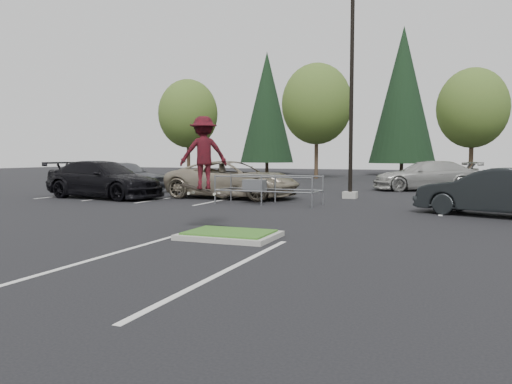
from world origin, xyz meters
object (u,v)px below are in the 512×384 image
at_px(light_pole, 351,97).
at_px(cart_corral, 258,186).
at_px(decid_a, 188,116).
at_px(decid_b, 317,107).
at_px(conif_a, 267,107).
at_px(car_l_black, 103,179).
at_px(conif_b, 403,95).
at_px(skateboarder, 203,153).
at_px(car_l_tan, 233,179).
at_px(car_l_grey, 124,176).
at_px(car_far_silver, 427,176).
at_px(decid_c, 472,111).
at_px(car_r_charc, 494,192).

height_order(light_pole, cart_corral, light_pole).
relative_size(decid_a, decid_b, 0.92).
distance_m(light_pole, decid_b, 19.70).
bearing_deg(cart_corral, decid_a, 127.35).
bearing_deg(decid_a, conif_a, 68.09).
distance_m(light_pole, car_l_black, 11.85).
bearing_deg(cart_corral, light_pole, 55.61).
distance_m(light_pole, conif_b, 28.69).
distance_m(skateboarder, car_l_tan, 9.79).
height_order(car_l_grey, car_far_silver, car_l_grey).
bearing_deg(car_l_grey, decid_c, -41.31).
relative_size(conif_a, cart_corral, 3.11).
bearing_deg(car_l_black, skateboarder, -121.71).
bearing_deg(car_r_charc, decid_a, -114.03).
relative_size(light_pole, conif_b, 0.70).
bearing_deg(skateboarder, cart_corral, -113.77).
xyz_separation_m(decid_b, cart_corral, (3.56, -22.52, -5.31)).
xyz_separation_m(cart_corral, car_l_black, (-7.56, -0.08, 0.12)).
relative_size(decid_b, conif_a, 0.74).
distance_m(decid_b, car_r_charc, 26.97).
relative_size(conif_a, conif_b, 0.90).
distance_m(conif_a, skateboarder, 41.36).
bearing_deg(conif_a, cart_corral, -70.14).
distance_m(decid_a, car_r_charc, 33.67).
xyz_separation_m(conif_a, car_far_silver, (17.49, -21.39, -6.27)).
relative_size(cart_corral, car_r_charc, 0.89).
xyz_separation_m(skateboarder, car_r_charc, (7.28, 6.00, -1.22)).
xyz_separation_m(conif_a, skateboarder, (12.80, -39.00, -5.10)).
height_order(decid_b, conif_b, conif_b).
xyz_separation_m(car_l_tan, car_r_charc, (10.58, -3.15, -0.07)).
bearing_deg(skateboarder, car_l_black, -72.07).
xyz_separation_m(conif_a, car_l_grey, (2.50, -28.50, -6.25)).
height_order(conif_a, cart_corral, conif_a).
bearing_deg(car_l_tan, light_pole, -68.42).
height_order(cart_corral, skateboarder, skateboarder).
height_order(decid_b, cart_corral, decid_b).
bearing_deg(car_l_black, decid_a, 26.46).
xyz_separation_m(decid_a, cart_corral, (15.56, -22.02, -4.85)).
bearing_deg(light_pole, car_far_silver, 65.67).
distance_m(decid_b, car_l_grey, 20.48).
xyz_separation_m(decid_a, car_l_tan, (13.51, -19.89, -4.73)).
xyz_separation_m(conif_b, car_r_charc, (6.08, -33.50, -7.07)).
bearing_deg(decid_a, car_l_black, -70.08).
distance_m(decid_a, conif_b, 20.95).
bearing_deg(decid_a, car_r_charc, -43.72).
bearing_deg(decid_c, light_pole, -107.11).
bearing_deg(skateboarder, car_far_silver, -138.73).
bearing_deg(car_far_silver, decid_a, -141.18).
distance_m(light_pole, car_l_tan, 6.50).
xyz_separation_m(car_l_tan, car_far_silver, (7.99, 8.46, -0.02)).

